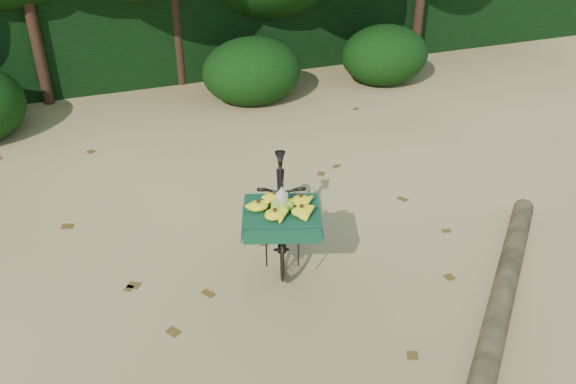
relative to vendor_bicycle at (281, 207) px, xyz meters
name	(u,v)px	position (x,y,z in m)	size (l,w,h in m)	color
ground	(237,261)	(-0.54, -0.07, -0.53)	(80.00, 80.00, 0.00)	tan
vendor_bicycle	(281,207)	(0.00, 0.00, 0.00)	(1.13, 1.87, 1.04)	black
fallen_log	(505,284)	(1.85, -1.49, -0.42)	(0.23, 0.23, 3.14)	brown
hedge_backdrop	(142,25)	(-0.54, 6.23, 0.37)	(26.00, 1.80, 1.80)	black
bush_clumps	(194,81)	(-0.04, 4.23, -0.08)	(8.80, 1.70, 0.90)	black
leaf_litter	(221,228)	(-0.54, 0.58, -0.53)	(7.00, 7.30, 0.01)	#4F3A15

